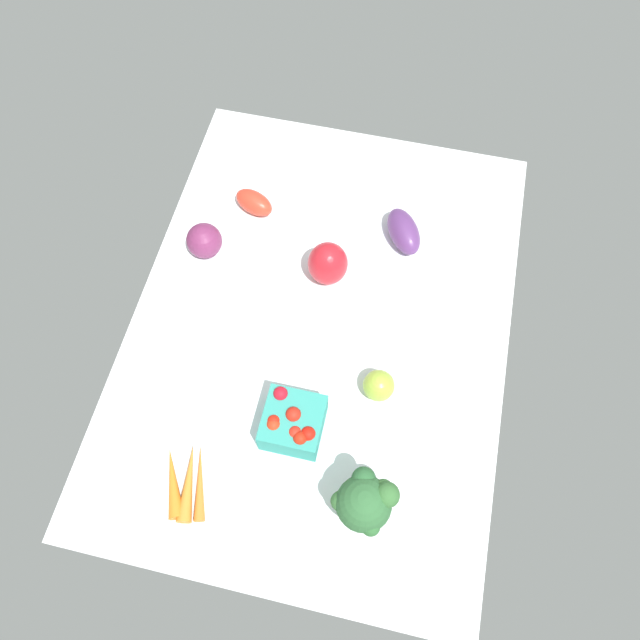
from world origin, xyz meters
The scene contains 9 objects.
tablecloth centered at (0.00, 0.00, 1.00)cm, with size 104.00×76.00×2.00cm, color white.
roma_tomato centered at (24.81, 20.61, 4.50)cm, with size 9.17×5.00×5.00cm, color red.
red_onion_near_basket centered at (11.98, 27.86, 5.79)cm, with size 7.58×7.58×7.58cm, color #772C58.
heirloom_tomato_green centered at (-11.55, -14.05, 5.04)cm, with size 6.08×6.08×6.08cm, color #9EBA3C.
broccoli_head centered at (-34.20, -15.48, 10.08)cm, with size 10.74×11.09×12.78cm.
eggplant centered at (24.18, -12.94, 5.03)cm, with size 11.67×6.07×6.07cm, color #5E3472.
berry_basket centered at (-22.44, 0.14, 5.80)cm, with size 10.86×10.86×7.93cm.
carrot_bunch centered at (-36.80, 16.54, 3.34)cm, with size 14.30×11.43×2.90cm.
bell_pepper_red centered at (11.53, 0.97, 7.00)cm, with size 8.28×8.28×10.00cm, color red.
Camera 1 is at (-53.90, -12.22, 116.37)cm, focal length 34.92 mm.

